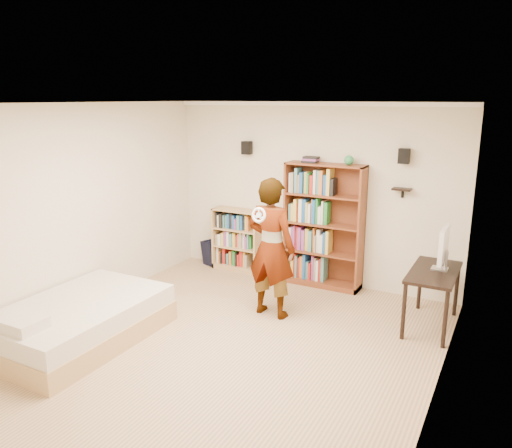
{
  "coord_description": "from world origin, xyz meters",
  "views": [
    {
      "loc": [
        2.74,
        -4.4,
        2.76
      ],
      "look_at": [
        0.07,
        0.6,
        1.32
      ],
      "focal_mm": 35.0,
      "sensor_mm": 36.0,
      "label": 1
    }
  ],
  "objects": [
    {
      "name": "person",
      "position": [
        0.06,
        1.03,
        0.91
      ],
      "size": [
        0.69,
        0.48,
        1.81
      ],
      "primitive_type": "imported",
      "rotation": [
        0.0,
        0.0,
        3.06
      ],
      "color": "black",
      "rests_on": "ground"
    },
    {
      "name": "speaker_left",
      "position": [
        -1.05,
        2.4,
        2.0
      ],
      "size": [
        0.14,
        0.12,
        0.2
      ],
      "primitive_type": "cube",
      "color": "black",
      "rests_on": "room_shell"
    },
    {
      "name": "low_bookshelf",
      "position": [
        -1.21,
        2.35,
        0.51
      ],
      "size": [
        0.81,
        0.3,
        1.01
      ],
      "primitive_type": null,
      "color": "tan",
      "rests_on": "ground"
    },
    {
      "name": "wii_wheel",
      "position": [
        0.06,
        0.69,
        1.4
      ],
      "size": [
        0.19,
        0.07,
        0.19
      ],
      "primitive_type": "torus",
      "rotation": [
        1.36,
        0.0,
        0.0
      ],
      "color": "white",
      "rests_on": "person"
    },
    {
      "name": "imac",
      "position": [
        2.01,
        1.72,
        0.99
      ],
      "size": [
        0.17,
        0.53,
        0.53
      ],
      "primitive_type": null,
      "rotation": [
        0.0,
        0.0,
        -0.12
      ],
      "color": "white",
      "rests_on": "computer_desk"
    },
    {
      "name": "speaker_right",
      "position": [
        1.35,
        2.4,
        2.0
      ],
      "size": [
        0.14,
        0.12,
        0.2
      ],
      "primitive_type": "cube",
      "color": "black",
      "rests_on": "room_shell"
    },
    {
      "name": "ground",
      "position": [
        0.0,
        0.0,
        0.0
      ],
      "size": [
        4.5,
        5.0,
        0.01
      ],
      "primitive_type": "cube",
      "color": "tan",
      "rests_on": "ground"
    },
    {
      "name": "daybed",
      "position": [
        -1.58,
        -0.66,
        0.29
      ],
      "size": [
        1.29,
        1.99,
        0.59
      ],
      "primitive_type": null,
      "color": "silver",
      "rests_on": "ground"
    },
    {
      "name": "computer_desk",
      "position": [
        1.96,
        1.63,
        0.36
      ],
      "size": [
        0.53,
        1.07,
        0.73
      ],
      "primitive_type": null,
      "color": "black",
      "rests_on": "ground"
    },
    {
      "name": "navy_bag",
      "position": [
        -1.74,
        2.35,
        0.22
      ],
      "size": [
        0.38,
        0.32,
        0.43
      ],
      "primitive_type": null,
      "rotation": [
        0.0,
        0.0,
        -0.41
      ],
      "color": "black",
      "rests_on": "ground"
    },
    {
      "name": "crown_molding",
      "position": [
        0.0,
        0.0,
        2.67
      ],
      "size": [
        4.5,
        5.0,
        0.06
      ],
      "color": "white",
      "rests_on": "room_shell"
    },
    {
      "name": "room_shell",
      "position": [
        0.0,
        0.0,
        1.76
      ],
      "size": [
        4.52,
        5.02,
        2.71
      ],
      "color": "beige",
      "rests_on": "ground"
    },
    {
      "name": "tall_bookshelf",
      "position": [
        0.28,
        2.33,
        0.92
      ],
      "size": [
        1.16,
        0.34,
        1.84
      ],
      "primitive_type": null,
      "color": "brown",
      "rests_on": "ground"
    },
    {
      "name": "wall_shelf",
      "position": [
        1.35,
        2.41,
        1.55
      ],
      "size": [
        0.25,
        0.16,
        0.02
      ],
      "primitive_type": "cube",
      "color": "black",
      "rests_on": "room_shell"
    }
  ]
}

